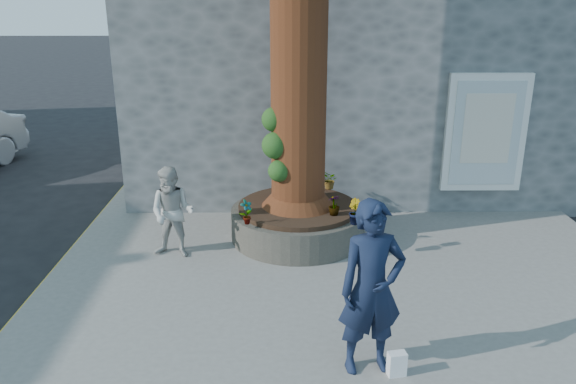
{
  "coord_description": "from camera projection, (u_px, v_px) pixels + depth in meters",
  "views": [
    {
      "loc": [
        0.54,
        -6.99,
        4.07
      ],
      "look_at": [
        0.62,
        1.14,
        1.25
      ],
      "focal_mm": 35.0,
      "sensor_mm": 36.0,
      "label": 1
    }
  ],
  "objects": [
    {
      "name": "ground",
      "position": [
        245.0,
        302.0,
        7.93
      ],
      "size": [
        120.0,
        120.0,
        0.0
      ],
      "primitive_type": "plane",
      "color": "black",
      "rests_on": "ground"
    },
    {
      "name": "pavement",
      "position": [
        344.0,
        266.0,
        8.87
      ],
      "size": [
        9.0,
        8.0,
        0.12
      ],
      "primitive_type": "cube",
      "color": "slate",
      "rests_on": "ground"
    },
    {
      "name": "yellow_line",
      "position": [
        56.0,
        270.0,
        8.85
      ],
      "size": [
        0.1,
        30.0,
        0.01
      ],
      "primitive_type": "cube",
      "color": "yellow",
      "rests_on": "ground"
    },
    {
      "name": "stone_shop",
      "position": [
        362.0,
        37.0,
        13.72
      ],
      "size": [
        10.3,
        8.3,
        6.3
      ],
      "color": "#4F5355",
      "rests_on": "ground"
    },
    {
      "name": "planter",
      "position": [
        298.0,
        222.0,
        9.69
      ],
      "size": [
        2.3,
        2.3,
        0.6
      ],
      "color": "black",
      "rests_on": "pavement"
    },
    {
      "name": "man",
      "position": [
        372.0,
        288.0,
        6.02
      ],
      "size": [
        0.8,
        0.6,
        1.99
      ],
      "primitive_type": "imported",
      "rotation": [
        0.0,
        0.0,
        0.18
      ],
      "color": "#121B33",
      "rests_on": "pavement"
    },
    {
      "name": "woman",
      "position": [
        172.0,
        213.0,
        8.86
      ],
      "size": [
        0.81,
        0.68,
        1.48
      ],
      "primitive_type": "imported",
      "rotation": [
        0.0,
        0.0,
        -0.18
      ],
      "color": "#B0AFA9",
      "rests_on": "pavement"
    },
    {
      "name": "shopping_bag",
      "position": [
        397.0,
        364.0,
        6.17
      ],
      "size": [
        0.22,
        0.15,
        0.28
      ],
      "primitive_type": "cube",
      "rotation": [
        0.0,
        0.0,
        0.18
      ],
      "color": "white",
      "rests_on": "pavement"
    },
    {
      "name": "plant_a",
      "position": [
        247.0,
        212.0,
        8.72
      ],
      "size": [
        0.25,
        0.24,
        0.4
      ],
      "primitive_type": "imported",
      "rotation": [
        0.0,
        0.0,
        0.69
      ],
      "color": "gray",
      "rests_on": "planter"
    },
    {
      "name": "plant_b",
      "position": [
        354.0,
        212.0,
        8.73
      ],
      "size": [
        0.27,
        0.27,
        0.4
      ],
      "primitive_type": "imported",
      "rotation": [
        0.0,
        0.0,
        1.84
      ],
      "color": "gray",
      "rests_on": "planter"
    },
    {
      "name": "plant_c",
      "position": [
        334.0,
        205.0,
        9.1
      ],
      "size": [
        0.25,
        0.25,
        0.34
      ],
      "primitive_type": "imported",
      "rotation": [
        0.0,
        0.0,
        3.57
      ],
      "color": "gray",
      "rests_on": "planter"
    },
    {
      "name": "plant_d",
      "position": [
        330.0,
        180.0,
        10.35
      ],
      "size": [
        0.39,
        0.4,
        0.34
      ],
      "primitive_type": "imported",
      "rotation": [
        0.0,
        0.0,
        5.23
      ],
      "color": "gray",
      "rests_on": "planter"
    }
  ]
}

